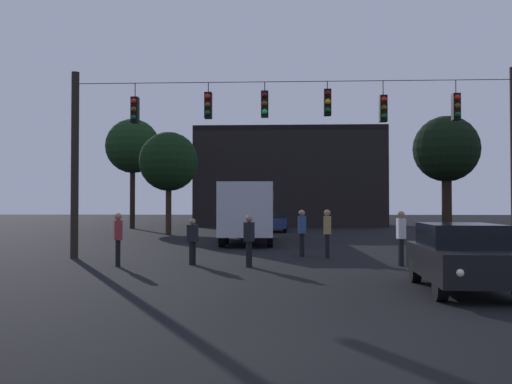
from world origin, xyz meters
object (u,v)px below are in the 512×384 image
object	(u,v)px
pedestrian_trailing	(118,236)
tree_left_silhouette	(446,150)
car_far_left	(274,221)
pedestrian_crossing_right	(302,230)
pedestrian_crossing_center	(193,239)
city_bus	(250,207)
car_near_right	(462,256)
pedestrian_crossing_left	(249,238)
tree_behind_building	(133,147)
tree_right_far	(169,162)
pedestrian_near_bus	(327,230)
pedestrian_far_side	(401,235)

from	to	relation	value
pedestrian_trailing	tree_left_silhouette	world-z (taller)	tree_left_silhouette
car_far_left	tree_left_silhouette	size ratio (longest dim) A/B	0.64
car_far_left	pedestrian_crossing_right	distance (m)	19.85
tree_left_silhouette	pedestrian_crossing_center	bearing A→B (deg)	-132.12
city_bus	car_near_right	world-z (taller)	city_bus
pedestrian_crossing_left	pedestrian_trailing	size ratio (longest dim) A/B	0.96
city_bus	pedestrian_trailing	xyz separation A→B (m)	(-3.45, -12.69, -0.90)
tree_left_silhouette	tree_behind_building	world-z (taller)	tree_behind_building
pedestrian_crossing_left	tree_right_far	world-z (taller)	tree_right_far
pedestrian_near_bus	tree_left_silhouette	size ratio (longest dim) A/B	0.26
car_near_right	tree_right_far	size ratio (longest dim) A/B	0.65
pedestrian_crossing_right	pedestrian_trailing	xyz separation A→B (m)	(-5.95, -3.80, -0.04)
pedestrian_crossing_center	tree_left_silhouette	bearing A→B (deg)	47.88
city_bus	tree_right_far	bearing A→B (deg)	131.04
pedestrian_far_side	tree_behind_building	xyz separation A→B (m)	(-16.26, 28.24, 5.83)
pedestrian_near_bus	tree_left_silhouette	bearing A→B (deg)	55.46
city_bus	pedestrian_far_side	distance (m)	13.34
pedestrian_crossing_left	pedestrian_near_bus	xyz separation A→B (m)	(2.70, 3.12, 0.10)
pedestrian_crossing_right	car_far_left	bearing A→B (deg)	93.84
city_bus	tree_right_far	size ratio (longest dim) A/B	1.63
pedestrian_crossing_right	pedestrian_far_side	size ratio (longest dim) A/B	1.00
pedestrian_crossing_right	pedestrian_trailing	world-z (taller)	pedestrian_crossing_right
pedestrian_near_bus	tree_left_silhouette	world-z (taller)	tree_left_silhouette
city_bus	pedestrian_crossing_center	size ratio (longest dim) A/B	7.32
pedestrian_far_side	tree_right_far	xyz separation A→B (m)	(-11.30, 18.68, 3.80)
car_near_right	tree_right_far	world-z (taller)	tree_right_far
pedestrian_trailing	pedestrian_far_side	world-z (taller)	pedestrian_far_side
tree_behind_building	tree_right_far	distance (m)	10.96
pedestrian_near_bus	city_bus	bearing A→B (deg)	109.75
tree_right_far	tree_left_silhouette	bearing A→B (deg)	-17.83
tree_left_silhouette	pedestrian_crossing_left	bearing A→B (deg)	-126.05
city_bus	car_near_right	size ratio (longest dim) A/B	2.50
pedestrian_crossing_left	pedestrian_crossing_right	size ratio (longest dim) A/B	0.92
pedestrian_crossing_center	pedestrian_crossing_right	distance (m)	4.83
car_near_right	car_far_left	xyz separation A→B (m)	(-4.66, 28.30, 0.00)
pedestrian_far_side	tree_left_silhouette	world-z (taller)	tree_left_silhouette
pedestrian_crossing_right	tree_left_silhouette	world-z (taller)	tree_left_silhouette
pedestrian_far_side	pedestrian_trailing	bearing A→B (deg)	-176.23
car_near_right	car_far_left	size ratio (longest dim) A/B	1.01
pedestrian_far_side	tree_right_far	world-z (taller)	tree_right_far
pedestrian_far_side	tree_right_far	bearing A→B (deg)	121.16
pedestrian_far_side	tree_behind_building	distance (m)	33.10
city_bus	pedestrian_trailing	distance (m)	13.18
pedestrian_crossing_center	pedestrian_crossing_right	world-z (taller)	pedestrian_crossing_right
pedestrian_crossing_left	pedestrian_trailing	distance (m)	4.16
car_far_left	tree_left_silhouette	bearing A→B (deg)	-45.00
car_near_right	pedestrian_crossing_right	bearing A→B (deg)	111.38
pedestrian_crossing_right	pedestrian_trailing	size ratio (longest dim) A/B	1.04
car_near_right	tree_behind_building	bearing A→B (deg)	116.23
pedestrian_crossing_right	tree_behind_building	xyz separation A→B (m)	(-13.19, 25.03, 5.82)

